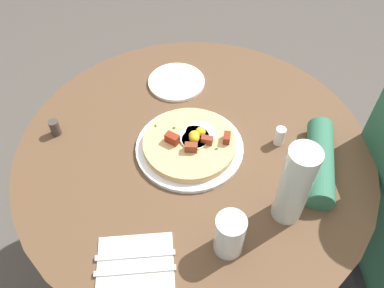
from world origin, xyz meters
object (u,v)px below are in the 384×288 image
Objects in this scene: dining_table at (194,185)px; pepper_shaker at (55,128)px; knife at (135,271)px; water_glass at (230,235)px; bread_plate at (176,82)px; water_bottle at (295,185)px; pizza_plate at (190,147)px; salt_shaker at (280,136)px; breakfast_pizza at (191,142)px; fork at (135,255)px.

dining_table is 20.58× the size of pepper_shaker.
water_glass is at bearing -168.58° from knife.
bread_plate is at bearing -101.60° from knife.
pepper_shaker is at bearing 63.16° from water_bottle.
water_glass is at bearing 117.58° from water_bottle.
water_bottle is (-0.22, -0.22, 0.11)m from pizza_plate.
knife is at bearing 157.43° from pizza_plate.
pepper_shaker reaches higher than pizza_plate.
salt_shaker is 1.16× the size of pepper_shaker.
pepper_shaker is (0.30, 0.60, -0.09)m from water_bottle.
dining_table is 17.75× the size of salt_shaker.
water_bottle is 0.24m from salt_shaker.
pizza_plate is at bearing -102.66° from pepper_shaker.
water_bottle reaches higher than breakfast_pizza.
pizza_plate reaches higher than knife.
water_bottle reaches higher than dining_table.
water_bottle is at bearing -62.42° from water_glass.
bread_plate is 0.58m from water_glass.
fork is (-0.31, 0.15, -0.02)m from breakfast_pizza.
salt_shaker is (0.22, -0.03, -0.09)m from water_bottle.
salt_shaker reaches higher than pizza_plate.
dining_table is at bearing -172.29° from bread_plate.
breakfast_pizza is at bearing 44.94° from water_bottle.
fork is (-0.58, 0.12, 0.00)m from bread_plate.
fork is (-0.31, 0.16, 0.19)m from dining_table.
bread_plate is 3.25× the size of salt_shaker.
dining_table is at bearing -102.29° from pepper_shaker.
water_bottle is 0.67m from pepper_shaker.
pizza_plate is 0.28m from bread_plate.
breakfast_pizza is at bearing -102.46° from pepper_shaker.
dining_table is 0.45m from pepper_shaker.
pizza_plate is 5.33× the size of salt_shaker.
salt_shaker reaches higher than dining_table.
water_bottle is (0.08, -0.15, 0.06)m from water_glass.
fork is at bearing 103.76° from water_bottle.
salt_shaker is (-0.27, -0.27, 0.02)m from bread_plate.
breakfast_pizza is 0.34m from fork.
water_glass is (0.01, -0.21, 0.05)m from fork.
pizza_plate is at bearing 88.38° from dining_table.
dining_table is at bearing 10.46° from water_glass.
dining_table is 0.39m from fork.
breakfast_pizza is 0.28m from bread_plate.
water_bottle is at bearing -116.84° from pepper_shaker.
water_glass reaches higher than fork.
fork reaches higher than dining_table.
water_bottle is (0.09, -0.36, 0.11)m from fork.
salt_shaker is at bearing -88.89° from pizza_plate.
water_glass is at bearing -178.20° from fork.
dining_table is 0.38m from water_glass.
salt_shaker is at bearing -97.25° from pepper_shaker.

